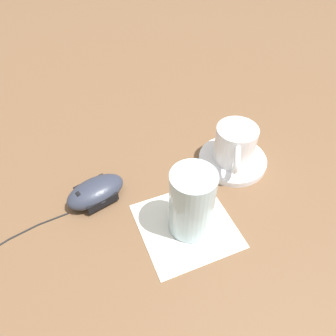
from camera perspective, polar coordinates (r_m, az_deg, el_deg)
name	(u,v)px	position (r m, az deg, el deg)	size (l,w,h in m)	color
ground_plane	(202,196)	(0.57, 5.95, -4.95)	(3.00, 3.00, 0.00)	brown
saucer	(232,160)	(0.63, 11.13, 1.33)	(0.13, 0.13, 0.01)	white
coffee_cup	(235,145)	(0.60, 11.61, 4.01)	(0.09, 0.09, 0.07)	white
computer_mouse	(96,192)	(0.56, -12.51, -4.05)	(0.06, 0.10, 0.04)	#2D3342
napkin_under_glass	(186,225)	(0.53, 3.22, -9.95)	(0.14, 0.14, 0.00)	silver
drinking_glass	(192,203)	(0.48, 4.16, -6.02)	(0.07, 0.07, 0.12)	silver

